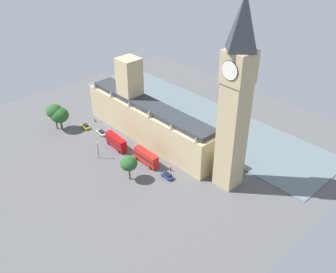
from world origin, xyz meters
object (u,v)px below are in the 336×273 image
at_px(street_lamp_slot_11, 62,122).
at_px(double_decker_bus_far_end, 116,141).
at_px(car_white_opposite_hall, 101,133).
at_px(plane_tree_corner, 60,115).
at_px(parliament_building, 147,118).
at_px(car_yellow_cab_under_trees, 86,126).
at_px(plane_tree_kerbside, 129,164).
at_px(double_decker_bus_trailing, 146,157).
at_px(street_lamp_slot_10, 98,147).
at_px(pedestrian_near_tower, 95,120).
at_px(plane_tree_leading, 54,111).
at_px(pedestrian_by_river_gate, 171,169).
at_px(car_blue_midblock, 167,176).
at_px(clock_tower, 236,95).

bearing_deg(street_lamp_slot_11, double_decker_bus_far_end, 109.09).
bearing_deg(car_white_opposite_hall, plane_tree_corner, 125.12).
xyz_separation_m(parliament_building, car_yellow_cab_under_trees, (13.79, -21.62, -7.35)).
height_order(parliament_building, plane_tree_kerbside, parliament_building).
height_order(parliament_building, car_yellow_cab_under_trees, parliament_building).
relative_size(parliament_building, street_lamp_slot_11, 10.83).
relative_size(car_white_opposite_hall, double_decker_bus_trailing, 0.45).
height_order(parliament_building, street_lamp_slot_10, parliament_building).
bearing_deg(pedestrian_near_tower, plane_tree_leading, -161.15).
relative_size(pedestrian_by_river_gate, pedestrian_near_tower, 1.09).
xyz_separation_m(plane_tree_leading, street_lamp_slot_11, (-0.73, 3.26, -3.81)).
distance_m(parliament_building, car_yellow_cab_under_trees, 26.68).
xyz_separation_m(parliament_building, car_blue_midblock, (11.94, 23.75, -7.35)).
xyz_separation_m(car_yellow_cab_under_trees, car_white_opposite_hall, (-1.78, 8.13, 0.00)).
bearing_deg(double_decker_bus_trailing, car_white_opposite_hall, -87.82).
bearing_deg(pedestrian_near_tower, plane_tree_kerbside, -68.42).
relative_size(plane_tree_corner, street_lamp_slot_10, 1.41).
distance_m(pedestrian_near_tower, plane_tree_leading, 16.67).
bearing_deg(car_blue_midblock, plane_tree_kerbside, 138.88).
height_order(double_decker_bus_trailing, pedestrian_by_river_gate, double_decker_bus_trailing).
height_order(car_white_opposite_hall, plane_tree_leading, plane_tree_leading).
height_order(plane_tree_leading, street_lamp_slot_10, plane_tree_leading).
bearing_deg(pedestrian_near_tower, car_white_opposite_hall, -71.13).
height_order(pedestrian_near_tower, plane_tree_kerbside, plane_tree_kerbside).
distance_m(clock_tower, plane_tree_corner, 73.45).
distance_m(car_yellow_cab_under_trees, double_decker_bus_trailing, 34.60).
height_order(car_white_opposite_hall, street_lamp_slot_10, street_lamp_slot_10).
distance_m(pedestrian_near_tower, plane_tree_corner, 14.72).
distance_m(parliament_building, street_lamp_slot_10, 22.03).
bearing_deg(plane_tree_corner, car_white_opposite_hall, 123.67).
bearing_deg(pedestrian_near_tower, street_lamp_slot_10, -80.95).
bearing_deg(parliament_building, double_decker_bus_trailing, 47.92).
xyz_separation_m(clock_tower, double_decker_bus_trailing, (11.93, -25.76, -28.25)).
height_order(car_yellow_cab_under_trees, plane_tree_corner, plane_tree_corner).
bearing_deg(plane_tree_kerbside, pedestrian_near_tower, -108.33).
distance_m(car_white_opposite_hall, plane_tree_leading, 19.86).
bearing_deg(car_white_opposite_hall, double_decker_bus_trailing, -87.71).
height_order(car_blue_midblock, pedestrian_near_tower, car_blue_midblock).
relative_size(car_white_opposite_hall, double_decker_bus_far_end, 0.44).
bearing_deg(double_decker_bus_far_end, parliament_building, -4.68).
relative_size(pedestrian_near_tower, plane_tree_leading, 0.14).
relative_size(car_blue_midblock, street_lamp_slot_10, 0.66).
bearing_deg(street_lamp_slot_10, car_white_opposite_hall, -127.58).
bearing_deg(double_decker_bus_trailing, street_lamp_slot_10, -52.38).
height_order(double_decker_bus_far_end, pedestrian_near_tower, double_decker_bus_far_end).
distance_m(plane_tree_corner, street_lamp_slot_11, 2.82).
height_order(pedestrian_by_river_gate, street_lamp_slot_11, street_lamp_slot_11).
height_order(plane_tree_leading, plane_tree_kerbside, plane_tree_leading).
distance_m(parliament_building, clock_tower, 44.78).
relative_size(double_decker_bus_far_end, plane_tree_leading, 1.01).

